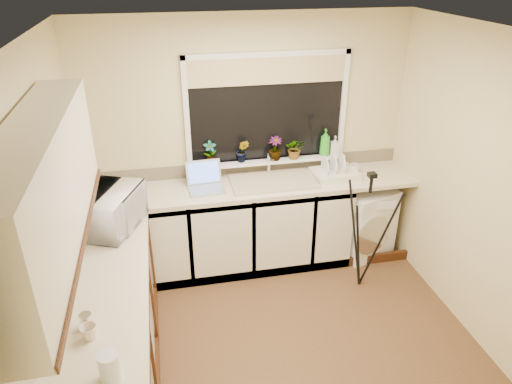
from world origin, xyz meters
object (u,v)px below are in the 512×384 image
object	(u,v)px
glass_jug	(110,366)
microwave	(110,210)
tripod	(365,232)
plant_c	(275,148)
dish_rack	(335,174)
cup_left	(89,332)
laptop	(205,182)
soap_bottle_green	(325,142)
cup_back	(354,168)
soap_bottle_clear	(335,145)
washing_machine	(362,220)
kettle	(110,230)
plant_a	(210,153)
steel_jar	(86,321)
plant_d	(295,148)
plant_b	(243,151)

from	to	relation	value
glass_jug	microwave	xyz separation A→B (m)	(-0.08, 1.58, 0.08)
tripod	plant_c	world-z (taller)	plant_c
dish_rack	cup_left	xyz separation A→B (m)	(-2.17, -1.82, 0.01)
laptop	plant_c	bearing A→B (deg)	11.49
soap_bottle_green	cup_back	distance (m)	0.40
microwave	soap_bottle_clear	distance (m)	2.31
washing_machine	laptop	bearing A→B (deg)	159.35
washing_machine	plant_c	size ratio (longest dim) A/B	3.12
plant_c	cup_left	xyz separation A→B (m)	(-1.60, -2.02, -0.22)
laptop	cup_left	distance (m)	2.04
plant_c	cup_back	size ratio (longest dim) A/B	2.12
kettle	plant_a	xyz separation A→B (m)	(0.90, 0.97, 0.18)
cup_back	glass_jug	bearing A→B (deg)	-135.78
kettle	steel_jar	world-z (taller)	kettle
laptop	glass_jug	size ratio (longest dim) A/B	2.12
plant_a	cup_back	xyz separation A→B (m)	(1.44, -0.16, -0.23)
tripod	glass_jug	xyz separation A→B (m)	(-2.13, -1.55, 0.38)
kettle	plant_d	distance (m)	2.00
plant_a	plant_c	world-z (taller)	plant_a
soap_bottle_green	cup_left	distance (m)	2.96
microwave	soap_bottle_clear	bearing A→B (deg)	-48.58
washing_machine	soap_bottle_green	xyz separation A→B (m)	(-0.38, 0.25, 0.82)
tripod	soap_bottle_clear	xyz separation A→B (m)	(-0.04, 0.81, 0.55)
dish_rack	microwave	size ratio (longest dim) A/B	0.75
steel_jar	cup_left	xyz separation A→B (m)	(0.02, -0.09, -0.00)
glass_jug	soap_bottle_green	size ratio (longest dim) A/B	0.60
tripod	plant_d	size ratio (longest dim) A/B	5.58
steel_jar	glass_jug	bearing A→B (deg)	-68.48
steel_jar	plant_c	xyz separation A→B (m)	(1.63, 1.93, 0.22)
laptop	soap_bottle_green	xyz separation A→B (m)	(1.25, 0.20, 0.23)
dish_rack	microwave	distance (m)	2.19
washing_machine	soap_bottle_clear	xyz separation A→B (m)	(-0.28, 0.24, 0.77)
dish_rack	steel_jar	world-z (taller)	steel_jar
steel_jar	plant_d	xyz separation A→B (m)	(1.83, 1.92, 0.21)
laptop	plant_c	world-z (taller)	plant_c
plant_a	cup_left	size ratio (longest dim) A/B	2.46
washing_machine	glass_jug	bearing A→B (deg)	-157.31
microwave	soap_bottle_green	world-z (taller)	soap_bottle_green
dish_rack	plant_a	world-z (taller)	plant_a
soap_bottle_green	tripod	bearing A→B (deg)	-79.86
microwave	plant_b	xyz separation A→B (m)	(1.22, 0.77, 0.11)
plant_b	plant_a	bearing A→B (deg)	-179.60
steel_jar	cup_back	distance (m)	3.01
plant_c	cup_left	world-z (taller)	plant_c
tripod	dish_rack	bearing A→B (deg)	115.37
washing_machine	plant_d	distance (m)	1.08
dish_rack	soap_bottle_clear	bearing A→B (deg)	68.84
laptop	plant_d	world-z (taller)	plant_d
washing_machine	cup_left	bearing A→B (deg)	-163.54
laptop	plant_b	world-z (taller)	plant_b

